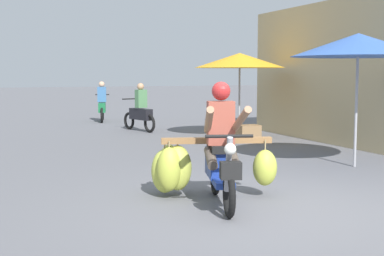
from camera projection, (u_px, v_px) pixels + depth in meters
name	position (u px, v px, depth m)	size (l,w,h in m)	color
ground_plane	(265.00, 210.00, 6.59)	(120.00, 120.00, 0.00)	slate
motorbike_main_loaded	(200.00, 162.00, 7.08)	(1.66, 1.89, 1.58)	black
motorbike_distant_ahead_left	(102.00, 105.00, 18.52)	(0.62, 1.59, 1.40)	black
motorbike_distant_ahead_right	(140.00, 112.00, 15.47)	(0.65, 1.58, 1.40)	black
shopfront_building	(376.00, 73.00, 13.67)	(3.54, 6.53, 3.39)	tan
market_umbrella_near_shop	(358.00, 45.00, 9.43)	(2.39, 2.39, 2.39)	#99999E
market_umbrella_further_along	(240.00, 60.00, 13.84)	(2.35, 2.35, 2.21)	#99999E
produce_crate	(248.00, 132.00, 13.68)	(0.56, 0.40, 0.36)	olive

